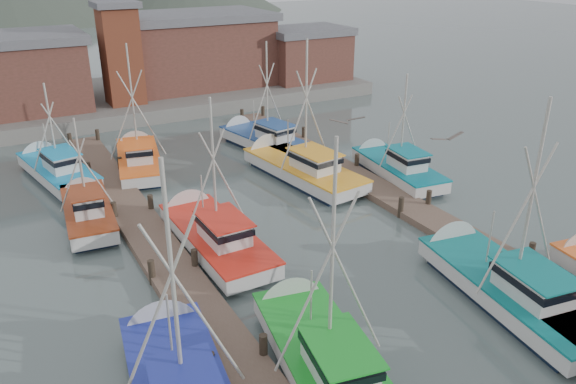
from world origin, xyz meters
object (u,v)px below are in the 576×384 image
boat_4 (321,354)px  boat_12 (139,159)px  lookout_tower (121,53)px  boat_8 (212,234)px

boat_4 → boat_12: bearing=100.6°
lookout_tower → boat_4: (-2.40, -36.28, -4.87)m
lookout_tower → boat_12: lookout_tower is taller
boat_8 → boat_12: 12.64m
lookout_tower → boat_4: 36.69m
lookout_tower → boat_8: (-2.38, -26.06, -4.87)m
boat_12 → lookout_tower: bearing=90.6°
boat_4 → boat_8: boat_4 is taller
lookout_tower → boat_8: lookout_tower is taller
lookout_tower → boat_12: (-2.61, -13.42, -4.87)m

